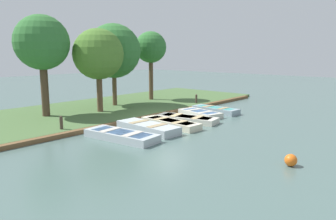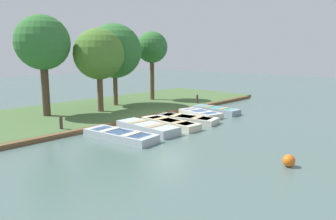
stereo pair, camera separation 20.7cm
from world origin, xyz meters
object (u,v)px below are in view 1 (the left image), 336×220
(rowboat_1, at_px, (148,127))
(park_tree_far_left, at_px, (42,43))
(rowboat_0, at_px, (121,135))
(mooring_post_far, at_px, (196,100))
(park_tree_center, at_px, (113,51))
(rowboat_3, at_px, (187,119))
(buoy, at_px, (291,160))
(park_tree_right, at_px, (151,48))
(rowboat_4, at_px, (200,113))
(rowboat_2, at_px, (170,123))
(park_tree_left, at_px, (98,54))
(rowboat_5, at_px, (215,110))
(mooring_post_near, at_px, (61,125))

(rowboat_1, height_order, park_tree_far_left, park_tree_far_left)
(rowboat_0, distance_m, mooring_post_far, 9.85)
(mooring_post_far, xyz_separation_m, park_tree_far_left, (-3.55, -9.35, 3.78))
(rowboat_1, distance_m, park_tree_center, 8.08)
(rowboat_1, bearing_deg, rowboat_0, -84.13)
(rowboat_3, bearing_deg, rowboat_0, -100.07)
(rowboat_3, height_order, buoy, buoy)
(park_tree_center, bearing_deg, buoy, -15.16)
(buoy, relative_size, park_tree_right, 0.08)
(rowboat_3, xyz_separation_m, park_tree_center, (-6.42, 0.32, 3.65))
(rowboat_4, relative_size, park_tree_right, 0.55)
(rowboat_2, bearing_deg, park_tree_left, -173.08)
(rowboat_0, relative_size, rowboat_5, 1.16)
(rowboat_2, bearing_deg, rowboat_0, -86.59)
(rowboat_0, xyz_separation_m, park_tree_left, (-5.33, 2.94, 3.43))
(park_tree_left, distance_m, park_tree_center, 2.47)
(rowboat_4, relative_size, park_tree_center, 0.51)
(rowboat_0, distance_m, park_tree_left, 6.99)
(rowboat_1, distance_m, park_tree_right, 10.24)
(buoy, height_order, park_tree_far_left, park_tree_far_left)
(rowboat_0, distance_m, park_tree_center, 9.04)
(rowboat_1, distance_m, mooring_post_near, 4.02)
(mooring_post_near, relative_size, park_tree_left, 0.16)
(rowboat_5, bearing_deg, buoy, -39.74)
(park_tree_far_left, height_order, park_tree_right, park_tree_far_left)
(mooring_post_near, distance_m, park_tree_left, 5.71)
(rowboat_1, relative_size, rowboat_4, 1.16)
(rowboat_0, xyz_separation_m, rowboat_2, (-0.02, 3.30, -0.00))
(rowboat_2, bearing_deg, buoy, -12.00)
(rowboat_4, relative_size, buoy, 6.97)
(rowboat_3, height_order, rowboat_5, rowboat_5)
(rowboat_5, relative_size, buoy, 7.43)
(park_tree_far_left, bearing_deg, rowboat_0, -0.47)
(park_tree_center, bearing_deg, park_tree_right, 91.16)
(park_tree_far_left, xyz_separation_m, park_tree_center, (-0.08, 5.03, -0.39))
(park_tree_far_left, relative_size, park_tree_left, 1.12)
(park_tree_left, bearing_deg, mooring_post_near, -59.15)
(rowboat_0, distance_m, rowboat_5, 8.09)
(rowboat_3, bearing_deg, park_tree_right, 137.32)
(park_tree_left, bearing_deg, rowboat_1, -12.70)
(park_tree_center, bearing_deg, mooring_post_far, 49.95)
(park_tree_far_left, distance_m, park_tree_center, 5.04)
(park_tree_center, bearing_deg, rowboat_5, 26.18)
(rowboat_4, xyz_separation_m, mooring_post_far, (-2.41, 2.89, 0.25))
(mooring_post_far, bearing_deg, rowboat_1, -69.99)
(park_tree_right, bearing_deg, mooring_post_far, 11.07)
(rowboat_1, relative_size, rowboat_5, 1.09)
(mooring_post_near, xyz_separation_m, mooring_post_far, (0.00, 10.54, 0.00))
(park_tree_left, bearing_deg, rowboat_0, -28.83)
(rowboat_2, relative_size, mooring_post_near, 4.15)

